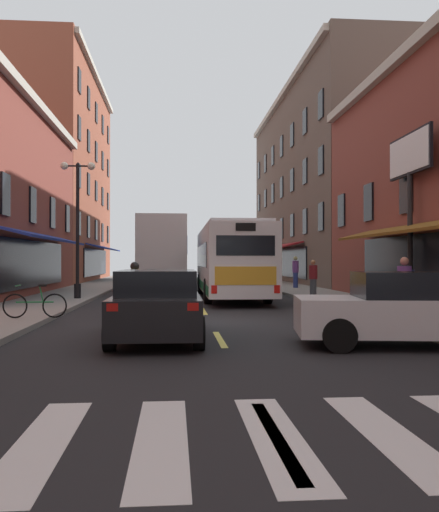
# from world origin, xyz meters

# --- Properties ---
(ground_plane) EXTENTS (34.80, 80.00, 0.10)m
(ground_plane) POSITION_xyz_m (0.00, 0.00, -0.05)
(ground_plane) COLOR black
(lane_centre_dashes) EXTENTS (0.14, 73.90, 0.01)m
(lane_centre_dashes) POSITION_xyz_m (0.00, -0.25, 0.00)
(lane_centre_dashes) COLOR #DBCC4C
(lane_centre_dashes) RESTS_ON ground
(crosswalk_near) EXTENTS (7.10, 2.80, 0.01)m
(crosswalk_near) POSITION_xyz_m (0.00, -10.00, 0.00)
(crosswalk_near) COLOR silver
(crosswalk_near) RESTS_ON ground
(sidewalk_right) EXTENTS (3.00, 80.00, 0.14)m
(sidewalk_right) POSITION_xyz_m (5.90, 0.00, 0.07)
(sidewalk_right) COLOR gray
(sidewalk_right) RESTS_ON ground
(billboard_sign) EXTENTS (0.40, 3.21, 5.92)m
(billboard_sign) POSITION_xyz_m (7.05, 2.80, 4.69)
(billboard_sign) COLOR black
(billboard_sign) RESTS_ON sidewalk_right
(transit_bus) EXTENTS (2.70, 11.22, 3.22)m
(transit_bus) POSITION_xyz_m (1.52, 9.16, 1.69)
(transit_bus) COLOR silver
(transit_bus) RESTS_ON ground
(box_truck) EXTENTS (2.55, 7.78, 3.89)m
(box_truck) POSITION_xyz_m (-1.62, 13.81, 2.00)
(box_truck) COLOR #B21E19
(box_truck) RESTS_ON ground
(sedan_near) EXTENTS (1.92, 4.80, 1.49)m
(sedan_near) POSITION_xyz_m (-1.34, -3.24, 0.75)
(sedan_near) COLOR black
(sedan_near) RESTS_ON ground
(sedan_mid) EXTENTS (4.61, 2.39, 1.47)m
(sedan_mid) POSITION_xyz_m (3.69, -4.80, 0.74)
(sedan_mid) COLOR silver
(sedan_mid) RESTS_ON ground
(sedan_far) EXTENTS (2.05, 4.65, 1.27)m
(sedan_far) POSITION_xyz_m (-1.56, 22.42, 0.67)
(sedan_far) COLOR #515154
(sedan_far) RESTS_ON ground
(motorcycle_rider) EXTENTS (0.62, 2.07, 1.66)m
(motorcycle_rider) POSITION_xyz_m (-2.13, 0.83, 0.71)
(motorcycle_rider) COLOR black
(motorcycle_rider) RESTS_ON ground
(bicycle_near) EXTENTS (1.71, 0.48, 0.91)m
(bicycle_near) POSITION_xyz_m (-4.74, -0.08, 0.50)
(bicycle_near) COLOR black
(bicycle_near) RESTS_ON sidewalk_left
(pedestrian_near) EXTENTS (0.50, 0.50, 1.65)m
(pedestrian_near) POSITION_xyz_m (4.96, -1.57, 1.01)
(pedestrian_near) COLOR #4C4C51
(pedestrian_near) RESTS_ON sidewalk_right
(pedestrian_mid) EXTENTS (0.36, 0.36, 1.58)m
(pedestrian_mid) POSITION_xyz_m (4.95, 7.71, 0.94)
(pedestrian_mid) COLOR #4C4C51
(pedestrian_mid) RESTS_ON sidewalk_right
(pedestrian_far) EXTENTS (0.36, 0.36, 1.80)m
(pedestrian_far) POSITION_xyz_m (5.97, 15.63, 1.07)
(pedestrian_far) COLOR navy
(pedestrian_far) RESTS_ON sidewalk_right
(street_lamp_twin) EXTENTS (1.42, 0.32, 5.63)m
(street_lamp_twin) POSITION_xyz_m (-4.97, 7.74, 3.25)
(street_lamp_twin) COLOR black
(street_lamp_twin) RESTS_ON sidewalk_left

